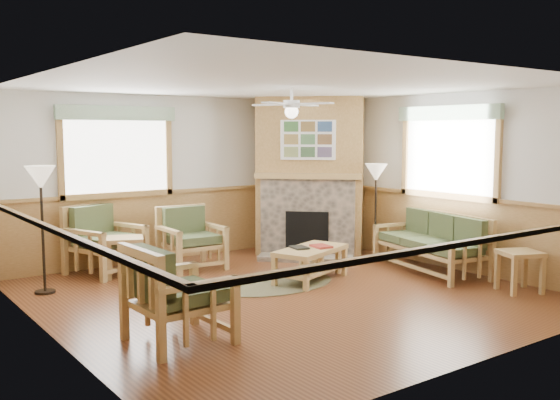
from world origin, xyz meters
TOP-DOWN VIEW (x-y plane):
  - floor at (0.00, 0.00)m, footprint 6.00×6.00m
  - ceiling at (0.00, 0.00)m, footprint 6.00×6.00m
  - wall_back at (0.00, 3.00)m, footprint 6.00×0.02m
  - wall_front at (0.00, -3.00)m, footprint 6.00×0.02m
  - wall_left at (-3.00, 0.00)m, footprint 0.02×6.00m
  - wall_right at (3.00, 0.00)m, footprint 0.02×6.00m
  - wainscot at (0.00, 0.00)m, footprint 6.00×6.00m
  - fireplace at (2.05, 2.05)m, footprint 3.11×3.11m
  - window_back at (-1.10, 2.96)m, footprint 1.90×0.16m
  - window_right at (2.96, -0.20)m, footprint 0.16×1.90m
  - ceiling_fan at (0.30, 0.30)m, footprint 1.59×1.59m
  - sofa at (2.55, -0.21)m, footprint 2.04×1.16m
  - armchair_back_left at (-1.48, 2.55)m, footprint 1.17×1.17m
  - armchair_back_right at (-0.28, 2.10)m, footprint 0.88×0.88m
  - armchair_left at (-2.00, -0.87)m, footprint 0.92×0.92m
  - coffee_table at (0.71, 0.38)m, footprint 1.32×0.97m
  - end_table_chairs at (-1.32, 2.19)m, footprint 0.67×0.66m
  - end_table_sofa at (2.55, -1.74)m, footprint 0.64×0.63m
  - footstool at (1.13, 0.69)m, footprint 0.47×0.47m
  - braided_rug at (0.16, 0.56)m, footprint 2.24×2.24m
  - floor_lamp_left at (-2.55, 1.91)m, footprint 0.41×0.41m
  - floor_lamp_right at (2.52, 0.92)m, footprint 0.46×0.46m
  - book_red at (0.86, 0.33)m, footprint 0.26×0.32m
  - book_dark at (0.56, 0.45)m, footprint 0.24×0.30m

SIDE VIEW (x-z plane):
  - floor at x=0.00m, z-range -0.01..0.00m
  - braided_rug at x=0.16m, z-range 0.00..0.01m
  - footstool at x=1.13m, z-range 0.00..0.41m
  - coffee_table at x=0.71m, z-range 0.00..0.47m
  - end_table_sofa at x=2.55m, z-range 0.00..0.55m
  - end_table_chairs at x=-1.32m, z-range 0.00..0.58m
  - sofa at x=2.55m, z-range 0.00..0.88m
  - armchair_back_right at x=-0.28m, z-range 0.00..0.95m
  - book_dark at x=0.56m, z-range 0.49..0.51m
  - armchair_left at x=-2.00m, z-range 0.00..1.00m
  - book_red at x=0.86m, z-range 0.49..0.52m
  - armchair_back_left at x=-1.48m, z-range 0.00..1.02m
  - wainscot at x=0.00m, z-range 0.00..1.10m
  - floor_lamp_right at x=2.52m, z-range 0.00..1.60m
  - floor_lamp_left at x=-2.55m, z-range 0.00..1.69m
  - wall_back at x=0.00m, z-range 0.00..2.70m
  - wall_front at x=0.00m, z-range 0.00..2.70m
  - wall_left at x=-3.00m, z-range 0.00..2.70m
  - wall_right at x=3.00m, z-range 0.00..2.70m
  - fireplace at x=2.05m, z-range 0.00..2.70m
  - window_back at x=-1.10m, z-range 1.78..3.28m
  - window_right at x=2.96m, z-range 1.78..3.28m
  - ceiling_fan at x=0.30m, z-range 2.48..2.84m
  - ceiling at x=0.00m, z-range 2.70..2.71m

